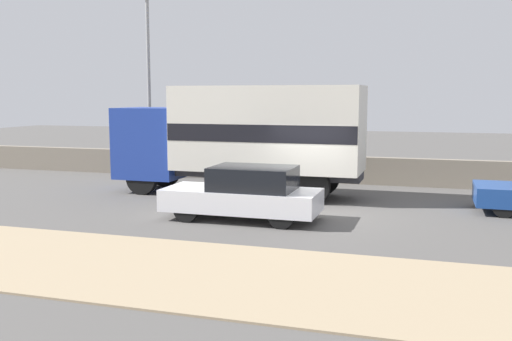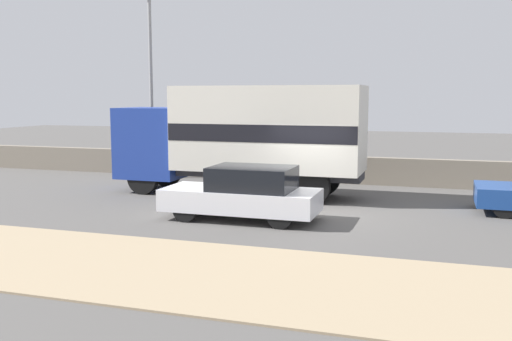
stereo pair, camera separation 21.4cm
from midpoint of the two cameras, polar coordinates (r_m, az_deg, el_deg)
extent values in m
plane|color=#514F4C|center=(16.33, 4.61, -4.38)|extent=(80.00, 80.00, 0.00)
cube|color=#9E896B|center=(10.84, -2.72, -10.39)|extent=(60.00, 4.08, 0.04)
cube|color=gray|center=(22.28, 8.31, 0.10)|extent=(60.00, 0.35, 1.04)
cylinder|color=gray|center=(23.75, -10.18, 7.96)|extent=(0.14, 0.14, 7.20)
cube|color=navy|center=(20.52, -9.80, 2.79)|extent=(2.21, 2.14, 2.45)
cube|color=black|center=(21.01, -12.45, 4.17)|extent=(0.06, 1.82, 1.08)
cube|color=#2D2D33|center=(19.04, 1.58, -0.29)|extent=(6.23, 1.27, 0.25)
cube|color=silver|center=(18.90, 1.59, 4.25)|extent=(6.23, 2.31, 2.77)
cube|color=black|center=(18.90, 1.59, 3.92)|extent=(6.19, 2.33, 0.55)
cylinder|color=black|center=(19.86, -10.93, -0.79)|extent=(1.08, 0.28, 1.08)
cylinder|color=black|center=(21.44, -8.62, -0.13)|extent=(1.08, 0.28, 1.08)
cylinder|color=black|center=(17.80, 6.05, -1.64)|extent=(1.08, 0.28, 1.08)
cylinder|color=black|center=(19.55, 7.14, -0.84)|extent=(1.08, 0.28, 1.08)
cylinder|color=black|center=(18.09, 2.19, -1.45)|extent=(1.08, 0.28, 1.08)
cylinder|color=black|center=(19.81, 3.60, -0.68)|extent=(1.08, 0.28, 1.08)
cube|color=silver|center=(15.50, -1.15, -2.93)|extent=(4.23, 1.71, 0.59)
cube|color=black|center=(15.29, 0.05, -0.77)|extent=(2.20, 1.57, 0.62)
cylinder|color=black|center=(15.34, -6.69, -3.88)|extent=(0.68, 0.20, 0.68)
cylinder|color=black|center=(16.67, -4.59, -2.95)|extent=(0.68, 0.20, 0.68)
cylinder|color=black|center=(14.47, 2.83, -4.53)|extent=(0.68, 0.20, 0.68)
cylinder|color=black|center=(15.87, 4.22, -3.47)|extent=(0.68, 0.20, 0.68)
cylinder|color=black|center=(17.16, 23.95, -3.34)|extent=(0.64, 0.20, 0.64)
cylinder|color=black|center=(18.75, 23.44, -2.44)|extent=(0.64, 0.20, 0.64)
camera|label=1|loc=(0.11, -89.64, 0.05)|focal=40.00mm
camera|label=2|loc=(0.11, 90.36, -0.05)|focal=40.00mm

